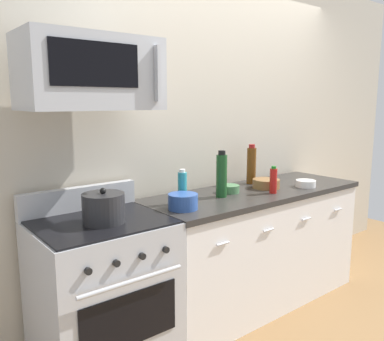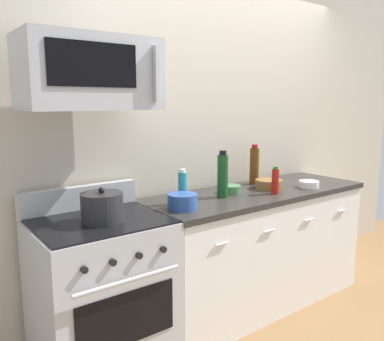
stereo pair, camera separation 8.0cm
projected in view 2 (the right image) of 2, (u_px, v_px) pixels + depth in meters
name	position (u px, v px, depth m)	size (l,w,h in m)	color
ground_plane	(255.00, 301.00, 3.24)	(5.95, 5.95, 0.00)	olive
back_wall	(224.00, 132.00, 3.34)	(4.96, 0.10, 2.70)	beige
counter_unit	(256.00, 247.00, 3.16)	(1.87, 0.66, 0.92)	white
range_oven	(102.00, 292.00, 2.39)	(0.76, 0.69, 1.07)	#B7BABF
microwave	(90.00, 74.00, 2.21)	(0.74, 0.44, 0.40)	#B7BABF
bottle_wine_green	(222.00, 175.00, 2.85)	(0.08, 0.08, 0.34)	#19471E
bottle_hot_sauce_red	(275.00, 181.00, 2.96)	(0.05, 0.05, 0.21)	#B21914
bottle_dish_soap	(183.00, 187.00, 2.67)	(0.06, 0.06, 0.23)	teal
bottle_wine_amber	(254.00, 165.00, 3.30)	(0.08, 0.08, 0.33)	#59330F
bowl_wooden_salad	(269.00, 184.00, 3.15)	(0.21, 0.21, 0.07)	brown
bowl_green_glaze	(231.00, 189.00, 3.00)	(0.15, 0.15, 0.06)	#477A4C
bowl_white_ceramic	(309.00, 184.00, 3.18)	(0.16, 0.16, 0.05)	white
bowl_blue_mixing	(183.00, 201.00, 2.54)	(0.19, 0.19, 0.10)	#2D519E
stockpot	(102.00, 207.00, 2.26)	(0.24, 0.24, 0.20)	#262628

